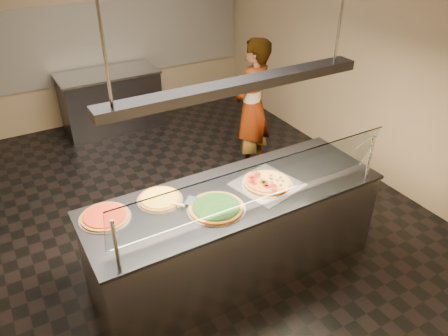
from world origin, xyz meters
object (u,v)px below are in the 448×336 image
pizza_cheese (160,198)px  heat_lamp_housing (237,86)px  half_pizza_pepperoni (257,185)px  pizza_tomato (105,216)px  pizza_spatula (183,202)px  prep_table (111,101)px  half_pizza_sausage (277,179)px  sneeze_guard (258,184)px  perforated_tray (267,184)px  worker (252,108)px  pizza_spinach (216,207)px  serving_counter (235,233)px

pizza_cheese → heat_lamp_housing: heat_lamp_housing is taller
half_pizza_pepperoni → pizza_tomato: bearing=169.0°
pizza_spatula → prep_table: bearing=82.9°
half_pizza_sausage → pizza_tomato: half_pizza_sausage is taller
sneeze_guard → half_pizza_pepperoni: 0.46m
prep_table → heat_lamp_housing: size_ratio=0.66×
perforated_tray → sneeze_guard: bearing=-136.0°
worker → prep_table: bearing=-89.8°
perforated_tray → pizza_spinach: size_ratio=1.29×
half_pizza_pepperoni → half_pizza_sausage: (0.22, -0.00, -0.01)m
pizza_spinach → prep_table: pizza_spinach is taller
perforated_tray → half_pizza_sausage: half_pizza_sausage is taller
half_pizza_sausage → worker: bearing=64.2°
prep_table → worker: (1.24, -2.21, 0.44)m
pizza_cheese → serving_counter: bearing=-20.8°
sneeze_guard → heat_lamp_housing: heat_lamp_housing is taller
pizza_spatula → heat_lamp_housing: bearing=-7.9°
half_pizza_pepperoni → pizza_spatula: bearing=172.1°
serving_counter → perforated_tray: size_ratio=4.26×
serving_counter → pizza_cheese: pizza_cheese is taller
serving_counter → pizza_spatula: (-0.49, 0.07, 0.49)m
pizza_spatula → prep_table: pizza_spatula is taller
perforated_tray → pizza_tomato: (-1.46, 0.26, 0.01)m
half_pizza_pepperoni → pizza_tomato: 1.38m
pizza_spinach → pizza_spatula: (-0.22, 0.19, 0.01)m
pizza_spinach → pizza_spatula: pizza_spatula is taller
half_pizza_sausage → prep_table: bearing=96.8°
half_pizza_sausage → heat_lamp_housing: bearing=175.6°
perforated_tray → pizza_cheese: pizza_cheese is taller
sneeze_guard → perforated_tray: size_ratio=3.89×
pizza_cheese → prep_table: (0.61, 3.55, -0.48)m
sneeze_guard → perforated_tray: (0.32, 0.31, -0.29)m
sneeze_guard → half_pizza_sausage: bearing=35.6°
pizza_tomato → half_pizza_sausage: bearing=-9.6°
half_pizza_pepperoni → pizza_spinach: (-0.49, -0.09, -0.02)m
sneeze_guard → prep_table: (-0.02, 4.14, -0.76)m
pizza_tomato → prep_table: size_ratio=0.28×
worker → heat_lamp_housing: 2.26m
perforated_tray → heat_lamp_housing: 1.06m
worker → pizza_tomato: bearing=0.8°
serving_counter → prep_table: bearing=90.4°
pizza_spatula → half_pizza_sausage: bearing=-6.2°
half_pizza_sausage → pizza_cheese: half_pizza_sausage is taller
heat_lamp_housing → half_pizza_pepperoni: bearing=-8.0°
heat_lamp_housing → pizza_tomato: bearing=168.5°
pizza_cheese → pizza_spatula: pizza_spatula is taller
pizza_spinach → pizza_cheese: size_ratio=1.25×
pizza_spatula → pizza_cheese: bearing=129.8°
perforated_tray → pizza_tomato: bearing=169.8°
heat_lamp_housing → pizza_spatula: bearing=172.1°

